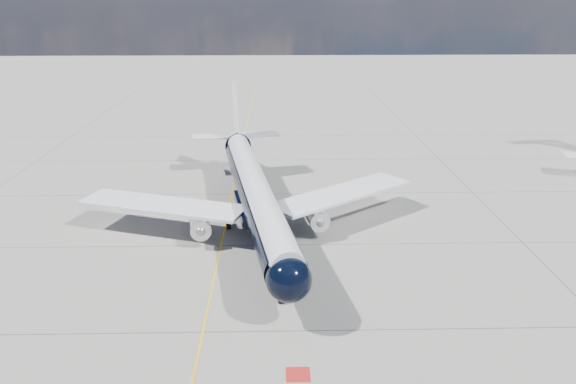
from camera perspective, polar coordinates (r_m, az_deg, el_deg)
name	(u,v)px	position (r m, az deg, el deg)	size (l,w,h in m)	color
ground	(234,181)	(74.41, -5.47, 1.08)	(320.00, 320.00, 0.00)	gray
taxiway_centerline	(232,194)	(69.70, -5.74, -0.21)	(0.16, 160.00, 0.01)	#F2B00C
red_marking	(298,374)	(38.42, 1.03, -18.04)	(1.60, 1.60, 0.01)	maroon
main_airliner	(255,191)	(58.73, -3.41, 0.15)	(36.01, 44.25, 12.82)	black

